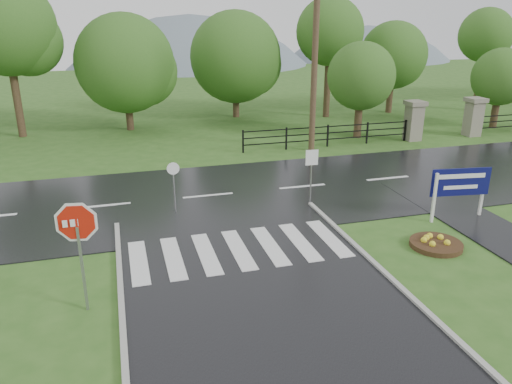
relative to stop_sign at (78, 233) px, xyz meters
name	(u,v)px	position (x,y,z in m)	size (l,w,h in m)	color
ground	(295,351)	(4.36, -2.93, -2.07)	(120.00, 120.00, 0.00)	#325D1F
main_road	(208,197)	(4.36, 7.07, -2.07)	(90.00, 8.00, 0.04)	black
walkway	(493,232)	(12.86, 1.07, -2.07)	(2.20, 11.00, 0.04)	black
crosswalk	(239,249)	(4.36, 2.07, -2.01)	(6.50, 2.80, 0.02)	silver
pillar_west	(414,120)	(17.36, 13.07, -0.89)	(1.00, 1.00, 2.24)	gray
pillar_east	(474,116)	(21.36, 13.07, -0.89)	(1.00, 1.00, 2.24)	gray
fence_west	(328,133)	(12.11, 13.07, -1.34)	(9.58, 0.08, 1.20)	black
hills	(166,169)	(7.85, 62.07, -17.60)	(102.00, 48.00, 48.00)	slate
treeline	(183,124)	(5.36, 21.07, -2.07)	(83.20, 5.20, 10.00)	#2D5C1C
stop_sign	(78,233)	(0.00, 0.00, 0.00)	(1.32, 0.22, 3.00)	#939399
estate_billboard	(460,185)	(12.37, 2.41, -0.78)	(2.13, 0.35, 1.88)	silver
flower_bed	(436,243)	(10.36, 0.66, -1.95)	(1.61, 1.61, 0.32)	#332111
reg_sign_small	(311,166)	(7.94, 5.16, -0.54)	(0.48, 0.06, 2.15)	#939399
reg_sign_round	(174,181)	(2.90, 5.70, -0.82)	(0.45, 0.06, 1.93)	#939399
utility_pole_east	(315,58)	(10.97, 12.57, 2.70)	(1.66, 0.43, 9.39)	#473523
entrance_tree_left	(361,76)	(14.66, 14.57, 1.44)	(3.82, 3.82, 5.44)	#3D2B1C
entrance_tree_right	(501,77)	(24.16, 14.57, 1.09)	(3.49, 3.49, 4.92)	#3D2B1C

